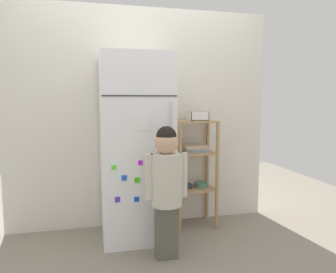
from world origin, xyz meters
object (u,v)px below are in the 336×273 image
child_standing (166,179)px  pantry_shelf_unit (195,163)px  refrigerator (136,148)px  fruit_bin (198,116)px

child_standing → pantry_shelf_unit: pantry_shelf_unit is taller
refrigerator → fruit_bin: refrigerator is taller
pantry_shelf_unit → fruit_bin: (0.03, -0.01, 0.46)m
child_standing → fruit_bin: (0.46, 0.60, 0.46)m
refrigerator → pantry_shelf_unit: (0.61, 0.14, -0.19)m
pantry_shelf_unit → child_standing: bearing=-125.5°
child_standing → pantry_shelf_unit: (0.43, 0.61, -0.00)m
fruit_bin → refrigerator: bearing=-168.2°
refrigerator → pantry_shelf_unit: 0.65m
refrigerator → child_standing: (0.18, -0.47, -0.19)m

